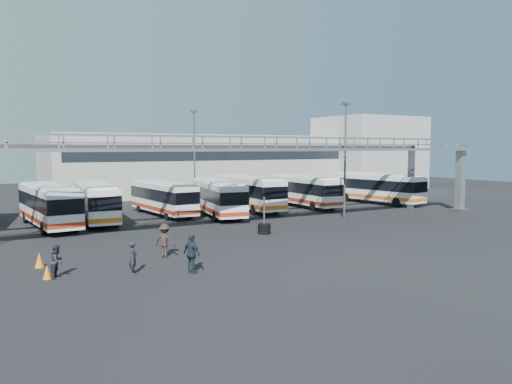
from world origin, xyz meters
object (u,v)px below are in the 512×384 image
bus_9 (377,187)px  light_pole_mid (345,154)px  bus_2 (49,204)px  pedestrian_d (192,254)px  pedestrian_a (133,258)px  bus_4 (163,197)px  bus_7 (303,190)px  light_pole_back (194,153)px  pedestrian_c (165,241)px  bus_5 (217,196)px  tire_stack (264,228)px  cone_left (47,272)px  pedestrian_b (57,261)px  bus_6 (249,191)px  cone_right (39,260)px  bus_3 (96,201)px

bus_9 → light_pole_mid: bearing=-153.7°
bus_2 → pedestrian_d: bus_2 is taller
pedestrian_a → bus_2: bearing=27.7°
bus_4 → bus_9: bearing=-10.1°
bus_7 → bus_9: 9.20m
light_pole_back → pedestrian_c: 25.53m
light_pole_back → bus_9: bearing=-22.6°
light_pole_mid → pedestrian_a: size_ratio=6.30×
bus_4 → bus_5: size_ratio=0.94×
light_pole_back → bus_4: 8.47m
bus_9 → tire_stack: 23.85m
cone_left → pedestrian_c: bearing=15.2°
bus_2 → bus_4: size_ratio=1.07×
pedestrian_a → pedestrian_b: (-3.38, 1.09, -0.01)m
bus_2 → tire_stack: bus_2 is taller
light_pole_mid → bus_6: size_ratio=0.89×
bus_6 → cone_right: bearing=-140.2°
pedestrian_b → pedestrian_d: bearing=-75.1°
bus_3 → bus_9: size_ratio=0.95×
bus_2 → bus_9: (34.41, -0.32, 0.03)m
bus_9 → pedestrian_d: (-30.34, -18.72, -0.89)m
pedestrian_d → bus_3: bearing=-15.9°
bus_6 → pedestrian_b: 27.59m
pedestrian_d → bus_6: bearing=-52.2°
bus_2 → pedestrian_a: 17.78m
pedestrian_c → cone_left: bearing=66.4°
cone_left → cone_right: size_ratio=0.87×
bus_6 → bus_9: (15.53, -1.88, -0.02)m
light_pole_mid → pedestrian_c: 21.30m
pedestrian_b → cone_left: bearing=127.2°
light_pole_back → pedestrian_a: bearing=-119.2°
bus_9 → pedestrian_b: 39.78m
bus_6 → cone_right: bus_6 is taller
light_pole_mid → pedestrian_a: bearing=-155.2°
cone_right → bus_2: bearing=80.3°
pedestrian_b → pedestrian_c: (6.04, 1.77, 0.15)m
bus_7 → tire_stack: size_ratio=4.13×
bus_6 → cone_right: 26.32m
light_pole_mid → cone_right: bearing=-166.1°
bus_5 → pedestrian_b: (-16.17, -15.87, -1.01)m
light_pole_mid → pedestrian_c: size_ratio=5.32×
bus_9 → pedestrian_d: bus_9 is taller
light_pole_mid → bus_7: bearing=78.7°
light_pole_mid → bus_9: bearing=33.6°
pedestrian_d → bus_5: bearing=-45.7°
pedestrian_c → light_pole_back: bearing=-65.8°
bus_7 → pedestrian_a: (-23.83, -18.91, -1.03)m
light_pole_back → bus_5: light_pole_back is taller
bus_5 → pedestrian_a: 21.27m
bus_2 → cone_left: 16.83m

